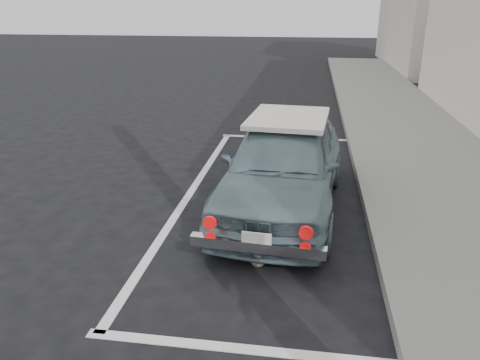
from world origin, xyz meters
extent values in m
plane|color=black|center=(0.00, 0.00, 0.00)|extent=(80.00, 80.00, 0.00)
cube|color=slate|center=(3.20, 2.00, 0.07)|extent=(2.80, 40.00, 0.15)
cube|color=silver|center=(0.50, -0.50, 0.00)|extent=(3.00, 0.12, 0.01)
cube|color=silver|center=(0.50, 6.50, 0.00)|extent=(3.00, 0.12, 0.01)
cube|color=silver|center=(-0.90, 3.00, 0.00)|extent=(0.12, 7.00, 0.01)
imported|color=slate|center=(0.60, 2.64, 0.68)|extent=(1.92, 4.09, 1.35)
cube|color=white|center=(0.63, 3.03, 1.28)|extent=(1.24, 1.60, 0.07)
cube|color=silver|center=(0.44, 0.71, 0.38)|extent=(1.52, 0.25, 0.12)
cube|color=white|center=(0.44, 0.66, 0.48)|extent=(0.33, 0.05, 0.17)
cylinder|color=red|center=(-0.09, 0.72, 0.62)|extent=(0.15, 0.05, 0.15)
cylinder|color=red|center=(0.97, 0.63, 0.62)|extent=(0.15, 0.05, 0.15)
cylinder|color=red|center=(-0.09, 0.72, 0.44)|extent=(0.12, 0.05, 0.12)
cylinder|color=red|center=(0.97, 0.63, 0.44)|extent=(0.12, 0.05, 0.12)
ellipsoid|color=#6A5F51|center=(0.44, 0.95, 0.10)|extent=(0.20, 0.31, 0.19)
sphere|color=#6A5F51|center=(0.44, 0.81, 0.17)|extent=(0.12, 0.12, 0.12)
cone|color=#6A5F51|center=(0.41, 0.81, 0.23)|extent=(0.04, 0.04, 0.05)
cone|color=#6A5F51|center=(0.47, 0.81, 0.23)|extent=(0.04, 0.04, 0.05)
cylinder|color=#6A5F51|center=(0.48, 1.11, 0.04)|extent=(0.11, 0.20, 0.03)
camera|label=1|loc=(0.92, -3.81, 2.88)|focal=35.00mm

